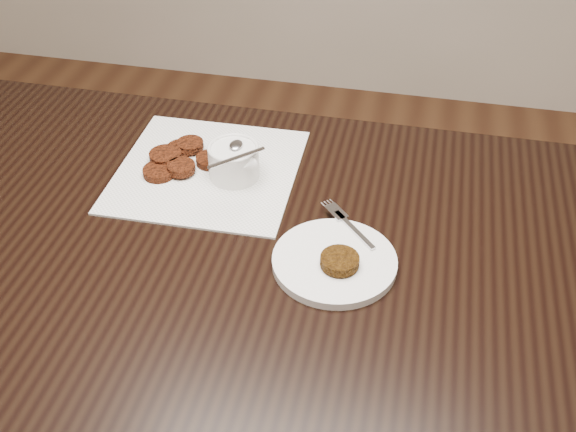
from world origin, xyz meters
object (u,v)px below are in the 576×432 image
Objects in this scene: napkin at (208,171)px; plate_with_patty at (335,258)px; table at (256,403)px; sauce_ramekin at (233,146)px.

plate_with_patty is at bearing -36.22° from napkin.
plate_with_patty is (0.13, 0.02, 0.39)m from table.
table is at bearing -68.42° from sauce_ramekin.
napkin is 1.67× the size of plate_with_patty.
napkin is at bearing 172.71° from sauce_ramekin.
napkin is 2.56× the size of sauce_ramekin.
napkin is 0.34m from plate_with_patty.
table is at bearing -57.78° from napkin.
table is 11.23× the size of sauce_ramekin.
table is 0.50m from sauce_ramekin.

